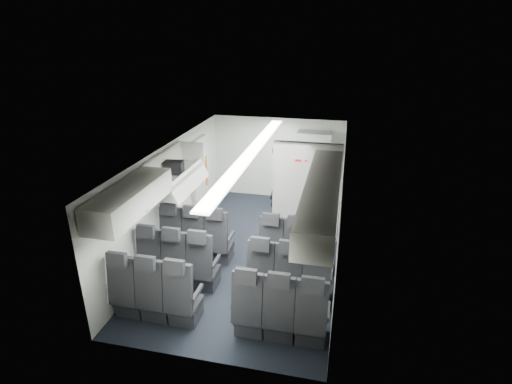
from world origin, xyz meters
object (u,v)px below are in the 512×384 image
at_px(seat_row_front, 245,246).
at_px(galley_unit, 313,169).
at_px(seat_row_rear, 216,306).
at_px(flight_attendant, 280,183).
at_px(boarding_door, 200,176).
at_px(carry_on_bag, 174,167).
at_px(seat_row_mid, 232,273).

bearing_deg(seat_row_front, galley_unit, 73.72).
xyz_separation_m(seat_row_rear, flight_attendant, (0.29, 4.05, 0.49)).
bearing_deg(seat_row_front, boarding_door, 128.16).
bearing_deg(seat_row_rear, galley_unit, 79.35).
bearing_deg(carry_on_bag, flight_attendant, 40.26).
height_order(seat_row_front, boarding_door, boarding_door).
bearing_deg(seat_row_mid, seat_row_rear, -90.00).
bearing_deg(boarding_door, flight_attendant, 4.82).
bearing_deg(seat_row_mid, carry_on_bag, 141.62).
bearing_deg(flight_attendant, seat_row_rear, -167.61).
distance_m(seat_row_rear, flight_attendant, 4.09).
bearing_deg(seat_row_mid, flight_attendant, 84.73).
height_order(seat_row_mid, seat_row_rear, same).
xyz_separation_m(boarding_door, flight_attendant, (1.93, 0.16, -0.06)).
distance_m(seat_row_front, seat_row_mid, 0.90).
relative_size(seat_row_front, seat_row_rear, 1.00).
height_order(seat_row_mid, boarding_door, boarding_door).
distance_m(galley_unit, boarding_door, 2.84).
distance_m(galley_unit, flight_attendant, 1.20).
height_order(seat_row_rear, boarding_door, boarding_door).
xyz_separation_m(galley_unit, boarding_door, (-2.59, -1.17, 0.00)).
height_order(galley_unit, flight_attendant, galley_unit).
bearing_deg(seat_row_front, seat_row_mid, -90.00).
xyz_separation_m(galley_unit, flight_attendant, (-0.66, -1.01, -0.06)).
height_order(boarding_door, carry_on_bag, carry_on_bag).
distance_m(seat_row_mid, carry_on_bag, 2.32).
relative_size(seat_row_mid, galley_unit, 1.75).
relative_size(seat_row_mid, carry_on_bag, 9.38).
bearing_deg(carry_on_bag, seat_row_mid, -47.26).
height_order(seat_row_front, seat_row_mid, same).
bearing_deg(boarding_door, seat_row_mid, -61.23).
height_order(seat_row_front, carry_on_bag, carry_on_bag).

